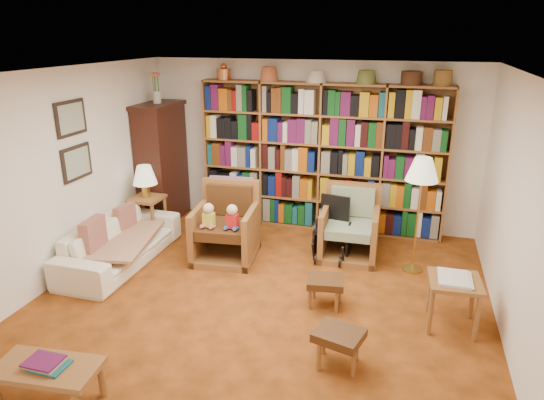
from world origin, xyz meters
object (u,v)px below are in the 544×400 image
(sofa, at_px, (121,242))
(side_table_lamp, at_px, (147,207))
(armchair_sage, at_px, (350,229))
(coffee_table, at_px, (47,371))
(armchair_leather, at_px, (228,226))
(wheelchair, at_px, (333,230))
(footstool_b, at_px, (339,338))
(floor_lamp, at_px, (422,174))
(footstool_a, at_px, (325,283))
(side_table_papers, at_px, (454,287))

(sofa, xyz_separation_m, side_table_lamp, (-0.10, 0.89, 0.17))
(sofa, xyz_separation_m, armchair_sage, (2.84, 1.11, 0.08))
(coffee_table, bearing_deg, armchair_leather, 82.21)
(wheelchair, bearing_deg, footstool_b, -79.30)
(side_table_lamp, bearing_deg, armchair_leather, -11.39)
(footstool_b, bearing_deg, floor_lamp, 73.40)
(sofa, distance_m, floor_lamp, 3.90)
(side_table_lamp, distance_m, armchair_leather, 1.39)
(floor_lamp, distance_m, footstool_a, 1.78)
(sofa, xyz_separation_m, coffee_table, (0.85, -2.40, 0.01))
(side_table_lamp, distance_m, armchair_sage, 2.95)
(side_table_papers, height_order, coffee_table, side_table_papers)
(armchair_sage, distance_m, footstool_a, 1.44)
(armchair_sage, distance_m, floor_lamp, 1.28)
(sofa, xyz_separation_m, footstool_a, (2.76, -0.32, -0.01))
(floor_lamp, xyz_separation_m, footstool_b, (-0.63, -2.11, -0.99))
(wheelchair, bearing_deg, coffee_table, -117.69)
(footstool_a, distance_m, coffee_table, 2.82)
(sofa, xyz_separation_m, side_table_papers, (4.07, -0.35, 0.17))
(armchair_sage, bearing_deg, wheelchair, -147.49)
(wheelchair, relative_size, side_table_papers, 1.45)
(sofa, bearing_deg, footstool_b, -112.47)
(footstool_a, bearing_deg, side_table_lamp, 157.07)
(wheelchair, distance_m, footstool_b, 2.30)
(sofa, xyz_separation_m, wheelchair, (2.62, 0.98, 0.09))
(wheelchair, distance_m, coffee_table, 3.81)
(side_table_lamp, xyz_separation_m, footstool_b, (3.15, -2.18, -0.17))
(wheelchair, distance_m, side_table_papers, 1.97)
(footstool_a, bearing_deg, side_table_papers, -1.56)
(footstool_a, distance_m, footstool_b, 1.01)
(floor_lamp, xyz_separation_m, coffee_table, (-2.83, -3.22, -0.98))
(footstool_b, bearing_deg, armchair_sage, 95.01)
(armchair_sage, bearing_deg, sofa, -158.60)
(footstool_b, xyz_separation_m, coffee_table, (-2.20, -1.11, 0.01))
(armchair_leather, distance_m, coffee_table, 3.04)
(side_table_lamp, height_order, armchair_leather, armchair_leather)
(armchair_leather, bearing_deg, floor_lamp, 4.92)
(side_table_papers, bearing_deg, floor_lamp, 108.28)
(side_table_papers, relative_size, coffee_table, 0.64)
(sofa, xyz_separation_m, floor_lamp, (3.68, 0.82, 0.99))
(side_table_lamp, bearing_deg, side_table_papers, -16.62)
(wheelchair, bearing_deg, side_table_lamp, -178.20)
(armchair_sage, bearing_deg, floor_lamp, -19.14)
(footstool_b, distance_m, coffee_table, 2.46)
(armchair_sage, relative_size, coffee_table, 1.06)
(sofa, distance_m, side_table_papers, 4.09)
(wheelchair, relative_size, footstool_b, 1.67)
(floor_lamp, height_order, side_table_papers, floor_lamp)
(armchair_leather, xyz_separation_m, floor_lamp, (2.41, 0.21, 0.86))
(sofa, relative_size, armchair_leather, 1.91)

